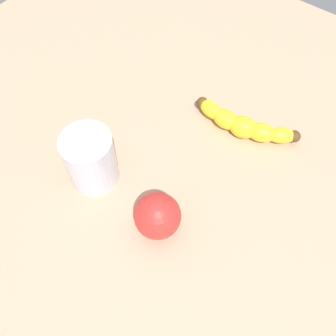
{
  "coord_description": "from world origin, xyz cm",
  "views": [
    {
      "loc": [
        24.87,
        20.71,
        59.88
      ],
      "look_at": [
        -1.99,
        0.4,
        5.0
      ],
      "focal_mm": 40.68,
      "sensor_mm": 36.0,
      "label": 1
    }
  ],
  "objects": [
    {
      "name": "banana",
      "position": [
        -17.73,
        5.91,
        4.99
      ],
      "size": [
        7.58,
        19.78,
        3.98
      ],
      "rotation": [
        0.0,
        0.0,
        1.76
      ],
      "color": "yellow",
      "rests_on": "wooden_tabletop"
    },
    {
      "name": "apple_fruit",
      "position": [
        6.63,
        4.91,
        6.67
      ],
      "size": [
        7.34,
        7.34,
        7.34
      ],
      "primitive_type": "sphere",
      "color": "red",
      "rests_on": "wooden_tabletop"
    },
    {
      "name": "smoothie_glass",
      "position": [
        5.87,
        -9.33,
        8.13
      ],
      "size": [
        8.22,
        8.22,
        10.44
      ],
      "color": "silver",
      "rests_on": "wooden_tabletop"
    },
    {
      "name": "wooden_tabletop",
      "position": [
        0.0,
        0.0,
        1.5
      ],
      "size": [
        120.0,
        120.0,
        3.0
      ],
      "primitive_type": "cube",
      "color": "tan",
      "rests_on": "ground"
    }
  ]
}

